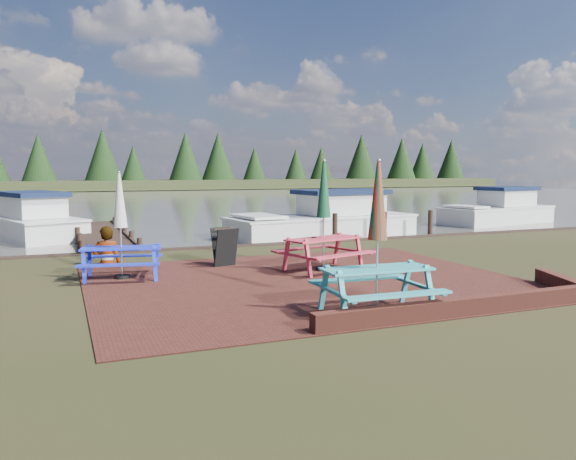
# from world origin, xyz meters

# --- Properties ---
(ground) EXTENTS (120.00, 120.00, 0.00)m
(ground) POSITION_xyz_m (0.00, 0.00, 0.00)
(ground) COLOR black
(ground) RESTS_ON ground
(paving) EXTENTS (9.00, 7.50, 0.02)m
(paving) POSITION_xyz_m (0.00, 1.00, 0.01)
(paving) COLOR #3A1812
(paving) RESTS_ON ground
(brick_wall) EXTENTS (6.21, 1.79, 0.30)m
(brick_wall) POSITION_xyz_m (2.15, -2.42, 0.15)
(brick_wall) COLOR #4C1E16
(brick_wall) RESTS_ON ground
(water) EXTENTS (120.00, 60.00, 0.02)m
(water) POSITION_xyz_m (0.00, 37.00, 0.00)
(water) COLOR #403E37
(water) RESTS_ON ground
(far_treeline) EXTENTS (120.00, 10.00, 8.10)m
(far_treeline) POSITION_xyz_m (0.00, 66.00, 3.28)
(far_treeline) COLOR black
(far_treeline) RESTS_ON ground
(picnic_table_teal) EXTENTS (1.90, 1.71, 2.54)m
(picnic_table_teal) POSITION_xyz_m (-0.00, -1.91, 0.89)
(picnic_table_teal) COLOR teal
(picnic_table_teal) RESTS_ON ground
(picnic_table_red) EXTENTS (2.28, 2.14, 2.61)m
(picnic_table_red) POSITION_xyz_m (0.91, 2.01, 0.92)
(picnic_table_red) COLOR #B42E3F
(picnic_table_red) RESTS_ON ground
(picnic_table_blue) EXTENTS (1.96, 1.82, 2.34)m
(picnic_table_blue) POSITION_xyz_m (-3.63, 2.78, 0.82)
(picnic_table_blue) COLOR #1926BC
(picnic_table_blue) RESTS_ON ground
(chalkboard) EXTENTS (0.63, 0.70, 0.96)m
(chalkboard) POSITION_xyz_m (-1.09, 3.51, 0.49)
(chalkboard) COLOR black
(chalkboard) RESTS_ON ground
(jetty) EXTENTS (1.76, 9.08, 1.00)m
(jetty) POSITION_xyz_m (-3.50, 11.28, 0.11)
(jetty) COLOR black
(jetty) RESTS_ON ground
(boat_jetty) EXTENTS (4.64, 7.10, 1.95)m
(boat_jetty) POSITION_xyz_m (-6.05, 13.75, 0.39)
(boat_jetty) COLOR beige
(boat_jetty) RESTS_ON ground
(boat_near) EXTENTS (7.66, 3.51, 2.00)m
(boat_near) POSITION_xyz_m (4.63, 9.47, 0.40)
(boat_near) COLOR beige
(boat_near) RESTS_ON ground
(boat_far) EXTENTS (6.56, 3.42, 1.95)m
(boat_far) POSITION_xyz_m (14.83, 11.34, 0.38)
(boat_far) COLOR beige
(boat_far) RESTS_ON ground
(person) EXTENTS (0.79, 0.62, 1.93)m
(person) POSITION_xyz_m (-3.78, 4.94, 0.96)
(person) COLOR gray
(person) RESTS_ON ground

